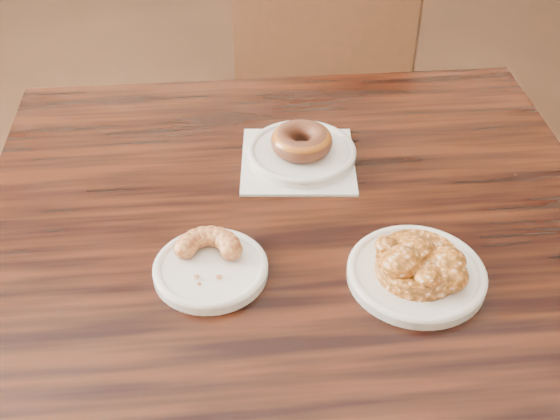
# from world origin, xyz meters

# --- Properties ---
(cafe_table) EXTENTS (1.00, 1.00, 0.75)m
(cafe_table) POSITION_xyz_m (0.07, -0.21, 0.38)
(cafe_table) COLOR black
(cafe_table) RESTS_ON floor
(chair_far) EXTENTS (0.56, 0.56, 0.90)m
(chair_far) POSITION_xyz_m (0.16, 0.66, 0.45)
(chair_far) COLOR black
(chair_far) RESTS_ON floor
(napkin) EXTENTS (0.18, 0.18, 0.00)m
(napkin) POSITION_xyz_m (0.07, -0.03, 0.75)
(napkin) COLOR silver
(napkin) RESTS_ON cafe_table
(plate_donut) EXTENTS (0.17, 0.17, 0.01)m
(plate_donut) POSITION_xyz_m (0.07, -0.02, 0.76)
(plate_donut) COLOR white
(plate_donut) RESTS_ON napkin
(plate_cruller) EXTENTS (0.15, 0.15, 0.01)m
(plate_cruller) POSITION_xyz_m (-0.03, -0.28, 0.76)
(plate_cruller) COLOR white
(plate_cruller) RESTS_ON cafe_table
(plate_fritter) EXTENTS (0.17, 0.17, 0.01)m
(plate_fritter) POSITION_xyz_m (0.22, -0.27, 0.76)
(plate_fritter) COLOR white
(plate_fritter) RESTS_ON cafe_table
(glazed_donut) EXTENTS (0.09, 0.09, 0.03)m
(glazed_donut) POSITION_xyz_m (0.07, -0.02, 0.78)
(glazed_donut) COLOR brown
(glazed_donut) RESTS_ON plate_donut
(apple_fritter) EXTENTS (0.15, 0.15, 0.03)m
(apple_fritter) POSITION_xyz_m (0.22, -0.27, 0.78)
(apple_fritter) COLOR #422207
(apple_fritter) RESTS_ON plate_fritter
(cruller_fragment) EXTENTS (0.10, 0.10, 0.03)m
(cruller_fragment) POSITION_xyz_m (-0.03, -0.28, 0.78)
(cruller_fragment) COLOR maroon
(cruller_fragment) RESTS_ON plate_cruller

